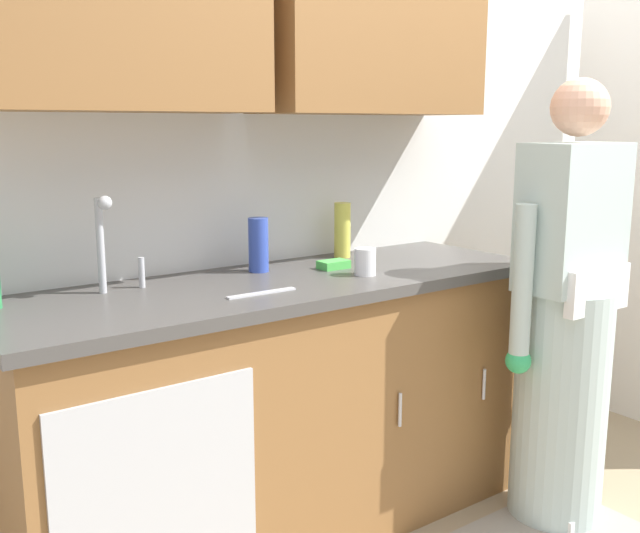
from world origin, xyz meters
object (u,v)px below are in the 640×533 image
person_at_sink (564,339)px  bottle_dish_liquid (258,245)px  sink (133,304)px  cup_by_sink (365,262)px  knife_on_counter (262,293)px  sponge (334,265)px  bottle_water_tall (342,230)px

person_at_sink → bottle_dish_liquid: 1.17m
sink → cup_by_sink: (0.81, -0.13, 0.06)m
knife_on_counter → sponge: bearing=-154.7°
bottle_dish_liquid → bottle_water_tall: bottle_water_tall is taller
bottle_water_tall → sink: bearing=-168.4°
bottle_water_tall → bottle_dish_liquid: bearing=-173.1°
knife_on_counter → cup_by_sink: bearing=-174.4°
bottle_water_tall → person_at_sink: bearing=-57.4°
sink → bottle_dish_liquid: 0.57m
sink → bottle_water_tall: (0.96, 0.20, 0.12)m
cup_by_sink → knife_on_counter: 0.45m
bottle_water_tall → sponge: (-0.17, -0.17, -0.09)m
bottle_water_tall → sponge: bottle_water_tall is taller
sink → sponge: sink is taller
bottle_dish_liquid → knife_on_counter: size_ratio=0.81×
bottle_dish_liquid → bottle_water_tall: bearing=6.9°
bottle_dish_liquid → cup_by_sink: bearing=-45.3°
sponge → person_at_sink: bearing=-41.4°
knife_on_counter → sink: bearing=-23.8°
person_at_sink → bottle_water_tall: size_ratio=7.42×
sink → cup_by_sink: bearing=-9.1°
bottle_dish_liquid → sponge: (0.25, -0.12, -0.08)m
cup_by_sink → sponge: 0.16m
sink → sponge: (0.79, 0.03, 0.03)m
bottle_dish_liquid → sponge: bottle_dish_liquid is taller
knife_on_counter → sponge: size_ratio=2.18×
cup_by_sink → knife_on_counter: bearing=-175.4°
sink → knife_on_counter: size_ratio=2.08×
cup_by_sink → sponge: bearing=96.9°
cup_by_sink → sink: bearing=170.9°
bottle_water_tall → cup_by_sink: 0.36m
sponge → knife_on_counter: bearing=-155.6°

